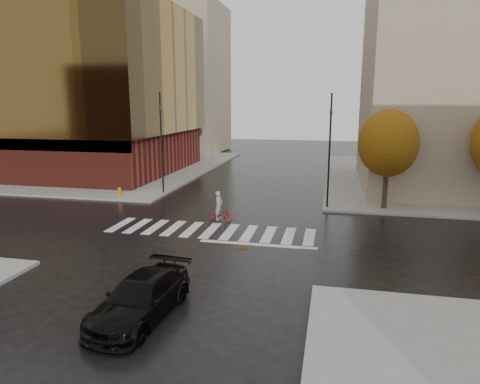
# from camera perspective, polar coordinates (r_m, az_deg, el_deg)

# --- Properties ---
(ground) EXTENTS (120.00, 120.00, 0.00)m
(ground) POSITION_cam_1_polar(r_m,az_deg,el_deg) (23.68, -4.30, -5.50)
(ground) COLOR black
(ground) RESTS_ON ground
(sidewalk_nw) EXTENTS (30.00, 30.00, 0.15)m
(sidewalk_nw) POSITION_cam_1_polar(r_m,az_deg,el_deg) (51.24, -20.36, 3.32)
(sidewalk_nw) COLOR gray
(sidewalk_nw) RESTS_ON ground
(crosswalk) EXTENTS (12.00, 3.00, 0.01)m
(crosswalk) POSITION_cam_1_polar(r_m,az_deg,el_deg) (24.14, -3.96, -5.14)
(crosswalk) COLOR silver
(crosswalk) RESTS_ON ground
(office_glass) EXTENTS (27.00, 19.00, 16.00)m
(office_glass) POSITION_cam_1_polar(r_m,az_deg,el_deg) (48.85, -24.01, 12.33)
(office_glass) COLOR maroon
(office_glass) RESTS_ON sidewalk_nw
(building_ne_tan) EXTENTS (16.00, 16.00, 18.00)m
(building_ne_tan) POSITION_cam_1_polar(r_m,az_deg,el_deg) (40.08, 28.30, 13.51)
(building_ne_tan) COLOR tan
(building_ne_tan) RESTS_ON sidewalk_ne
(building_nw_far) EXTENTS (14.00, 12.00, 20.00)m
(building_nw_far) POSITION_cam_1_polar(r_m,az_deg,el_deg) (62.89, -8.97, 14.58)
(building_nw_far) COLOR tan
(building_nw_far) RESTS_ON sidewalk_nw
(tree_ne_a) EXTENTS (3.80, 3.80, 6.50)m
(tree_ne_a) POSITION_cam_1_polar(r_m,az_deg,el_deg) (29.36, 19.17, 6.14)
(tree_ne_a) COLOR #2F2215
(tree_ne_a) RESTS_ON sidewalk_ne
(sedan) EXTENTS (2.38, 4.95, 1.39)m
(sedan) POSITION_cam_1_polar(r_m,az_deg,el_deg) (14.99, -13.12, -13.62)
(sedan) COLOR black
(sedan) RESTS_ON ground
(cyclist) EXTENTS (1.71, 0.93, 1.85)m
(cyclist) POSITION_cam_1_polar(r_m,az_deg,el_deg) (25.82, -2.69, -2.55)
(cyclist) COLOR maroon
(cyclist) RESTS_ON ground
(traffic_light_nw) EXTENTS (0.23, 0.21, 7.66)m
(traffic_light_nw) POSITION_cam_1_polar(r_m,az_deg,el_deg) (33.31, -10.46, 7.38)
(traffic_light_nw) COLOR black
(traffic_light_nw) RESTS_ON sidewalk_nw
(traffic_light_ne) EXTENTS (0.21, 0.23, 7.50)m
(traffic_light_ne) POSITION_cam_1_polar(r_m,az_deg,el_deg) (28.72, 11.88, 6.40)
(traffic_light_ne) COLOR black
(traffic_light_ne) RESTS_ON sidewalk_ne
(fire_hydrant) EXTENTS (0.28, 0.28, 0.79)m
(fire_hydrant) POSITION_cam_1_polar(r_m,az_deg,el_deg) (32.65, -15.78, -0.01)
(fire_hydrant) COLOR #C47C0B
(fire_hydrant) RESTS_ON sidewalk_nw
(manhole) EXTENTS (0.82, 0.82, 0.01)m
(manhole) POSITION_cam_1_polar(r_m,az_deg,el_deg) (21.29, 0.20, -7.48)
(manhole) COLOR #452F18
(manhole) RESTS_ON ground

